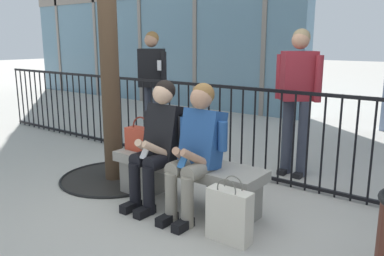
# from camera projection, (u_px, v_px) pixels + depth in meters

# --- Properties ---
(ground_plane) EXTENTS (60.00, 60.00, 0.00)m
(ground_plane) POSITION_uv_depth(u_px,v_px,m) (186.00, 204.00, 3.91)
(ground_plane) COLOR #B2ADA3
(stone_bench) EXTENTS (1.60, 0.44, 0.45)m
(stone_bench) POSITION_uv_depth(u_px,v_px,m) (186.00, 178.00, 3.85)
(stone_bench) COLOR gray
(stone_bench) RESTS_ON ground
(seated_person_with_phone) EXTENTS (0.52, 0.66, 1.21)m
(seated_person_with_phone) POSITION_uv_depth(u_px,v_px,m) (159.00, 139.00, 3.80)
(seated_person_with_phone) COLOR black
(seated_person_with_phone) RESTS_ON ground
(seated_person_companion) EXTENTS (0.52, 0.66, 1.21)m
(seated_person_companion) POSITION_uv_depth(u_px,v_px,m) (197.00, 147.00, 3.53)
(seated_person_companion) COLOR gray
(seated_person_companion) RESTS_ON ground
(handbag_on_bench) EXTENTS (0.34, 0.15, 0.36)m
(handbag_on_bench) POSITION_uv_depth(u_px,v_px,m) (141.00, 139.00, 4.12)
(handbag_on_bench) COLOR #B23823
(handbag_on_bench) RESTS_ON stone_bench
(shopping_bag) EXTENTS (0.37, 0.14, 0.54)m
(shopping_bag) POSITION_uv_depth(u_px,v_px,m) (229.00, 215.00, 3.14)
(shopping_bag) COLOR beige
(shopping_bag) RESTS_ON ground
(bystander_at_railing) EXTENTS (0.55, 0.39, 1.71)m
(bystander_at_railing) POSITION_uv_depth(u_px,v_px,m) (152.00, 80.00, 5.90)
(bystander_at_railing) COLOR #383D4C
(bystander_at_railing) RESTS_ON ground
(bystander_further_back) EXTENTS (0.55, 0.41, 1.71)m
(bystander_further_back) POSITION_uv_depth(u_px,v_px,m) (298.00, 92.00, 4.56)
(bystander_further_back) COLOR #383D4C
(bystander_further_back) RESTS_ON ground
(plaza_railing) EXTENTS (9.85, 0.04, 1.07)m
(plaza_railing) POSITION_uv_depth(u_px,v_px,m) (242.00, 131.00, 4.62)
(plaza_railing) COLOR black
(plaza_railing) RESTS_ON ground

